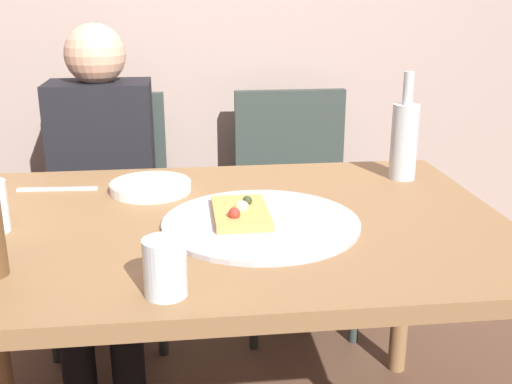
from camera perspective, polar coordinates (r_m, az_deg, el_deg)
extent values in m
cube|color=olive|center=(1.51, -4.42, -3.28)|extent=(1.45, 0.94, 0.04)
cylinder|color=olive|center=(2.16, 13.42, -7.68)|extent=(0.06, 0.06, 0.71)
cylinder|color=#ADADB2|center=(1.46, 0.46, -2.86)|extent=(0.47, 0.47, 0.01)
cube|color=tan|center=(1.48, -1.41, -1.93)|extent=(0.13, 0.22, 0.02)
sphere|color=#EAD184|center=(1.46, -1.34, -1.47)|extent=(0.04, 0.04, 0.04)
sphere|color=#2D381E|center=(1.52, -0.81, -0.81)|extent=(0.02, 0.02, 0.02)
sphere|color=#B22D23|center=(1.43, -2.01, -2.00)|extent=(0.03, 0.03, 0.03)
cylinder|color=#B2BCC1|center=(1.85, 13.49, 4.50)|extent=(0.08, 0.08, 0.22)
cylinder|color=#B2BCC1|center=(1.82, 13.86, 9.28)|extent=(0.03, 0.03, 0.09)
cylinder|color=silver|center=(1.14, -8.38, -6.88)|extent=(0.08, 0.08, 0.11)
cylinder|color=white|center=(1.73, -9.68, 0.48)|extent=(0.22, 0.22, 0.03)
cube|color=#B7B7BC|center=(1.80, -17.81, 0.26)|extent=(0.22, 0.03, 0.01)
cube|color=#2D3833|center=(2.36, -13.49, -2.81)|extent=(0.44, 0.44, 0.05)
cube|color=#2D3833|center=(2.49, -13.39, 3.69)|extent=(0.44, 0.04, 0.45)
cylinder|color=#2D3833|center=(2.27, -8.72, -9.97)|extent=(0.04, 0.04, 0.42)
cylinder|color=#2D3833|center=(2.32, -18.28, -10.12)|extent=(0.04, 0.04, 0.42)
cylinder|color=#2D3833|center=(2.61, -8.51, -6.04)|extent=(0.04, 0.04, 0.42)
cylinder|color=#2D3833|center=(2.66, -16.77, -6.25)|extent=(0.04, 0.04, 0.42)
cube|color=#2D3833|center=(2.38, 3.82, -2.15)|extent=(0.44, 0.44, 0.05)
cube|color=#2D3833|center=(2.50, 3.10, 4.27)|extent=(0.44, 0.04, 0.45)
cylinder|color=#2D3833|center=(2.35, 9.17, -8.98)|extent=(0.04, 0.04, 0.42)
cylinder|color=#2D3833|center=(2.28, -0.19, -9.62)|extent=(0.04, 0.04, 0.42)
cylinder|color=#2D3833|center=(2.68, 6.99, -5.32)|extent=(0.04, 0.04, 0.42)
cylinder|color=#2D3833|center=(2.62, -1.15, -5.75)|extent=(0.04, 0.04, 0.42)
cube|color=black|center=(2.30, -13.91, 3.41)|extent=(0.36, 0.22, 0.52)
sphere|color=tan|center=(2.24, -14.61, 12.19)|extent=(0.21, 0.21, 0.21)
cylinder|color=black|center=(2.19, -11.90, -4.43)|extent=(0.12, 0.40, 0.12)
cylinder|color=black|center=(2.21, -16.05, -4.54)|extent=(0.12, 0.40, 0.12)
cylinder|color=black|center=(2.11, -11.93, -12.18)|extent=(0.11, 0.11, 0.45)
cylinder|color=black|center=(2.13, -16.32, -12.22)|extent=(0.11, 0.11, 0.45)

